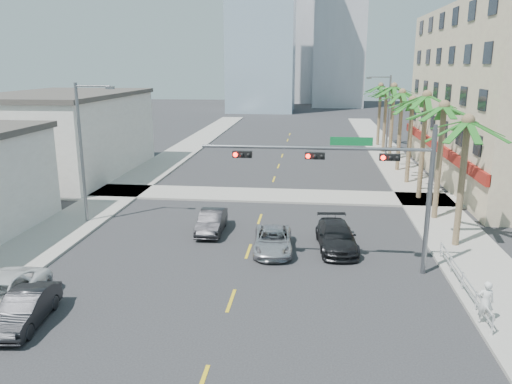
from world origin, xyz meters
TOP-DOWN VIEW (x-y plane):
  - ground at (0.00, 0.00)m, footprint 260.00×260.00m
  - sidewalk_right at (12.00, 20.00)m, footprint 4.00×120.00m
  - sidewalk_left at (-12.00, 20.00)m, footprint 4.00×120.00m
  - sidewalk_cross at (0.00, 22.00)m, footprint 80.00×4.00m
  - building_left_far at (-19.50, 28.00)m, footprint 11.00×18.00m
  - tower_far_center at (-3.00, 125.00)m, footprint 16.00×16.00m
  - traffic_signal_mast at (5.78, 7.95)m, footprint 11.12×0.54m
  - palm_tree_0 at (11.60, 12.00)m, footprint 4.80×4.80m
  - palm_tree_1 at (11.60, 17.20)m, footprint 4.80×4.80m
  - palm_tree_2 at (11.60, 22.40)m, footprint 4.80×4.80m
  - palm_tree_3 at (11.60, 27.60)m, footprint 4.80×4.80m
  - palm_tree_4 at (11.60, 32.80)m, footprint 4.80×4.80m
  - palm_tree_5 at (11.60, 38.00)m, footprint 4.80×4.80m
  - palm_tree_6 at (11.60, 43.20)m, footprint 4.80×4.80m
  - palm_tree_7 at (11.60, 48.40)m, footprint 4.80×4.80m
  - streetlight_left at (-11.00, 14.00)m, footprint 2.55×0.25m
  - streetlight_right at (11.00, 38.00)m, footprint 2.55×0.25m
  - guardrail at (10.30, 6.00)m, footprint 0.08×8.08m
  - car_parked_mid at (-7.80, 1.07)m, footprint 1.83×4.19m
  - car_lane_left at (-2.68, 13.00)m, footprint 1.56×4.18m
  - car_lane_center at (1.34, 10.20)m, footprint 2.37×4.63m
  - car_lane_right at (4.85, 10.99)m, footprint 2.48×5.15m
  - pedestrian at (10.30, 2.98)m, footprint 0.65×0.43m

SIDE VIEW (x-z plane):
  - ground at x=0.00m, z-range 0.00..0.00m
  - sidewalk_right at x=12.00m, z-range 0.00..0.15m
  - sidewalk_left at x=-12.00m, z-range 0.00..0.15m
  - sidewalk_cross at x=0.00m, z-range 0.00..0.15m
  - car_lane_center at x=1.34m, z-range 0.00..1.25m
  - car_parked_mid at x=-7.80m, z-range 0.00..1.34m
  - guardrail at x=10.30m, z-range 0.17..1.17m
  - car_lane_left at x=-2.68m, z-range 0.00..1.36m
  - car_lane_right at x=4.85m, z-range 0.00..1.45m
  - pedestrian at x=10.30m, z-range 0.15..1.91m
  - building_left_far at x=-19.50m, z-range 0.00..7.20m
  - streetlight_left at x=-11.00m, z-range 0.56..9.56m
  - streetlight_right at x=11.00m, z-range 0.56..9.56m
  - traffic_signal_mast at x=5.78m, z-range 1.46..8.66m
  - palm_tree_0 at x=11.60m, z-range 3.18..10.98m
  - palm_tree_3 at x=11.60m, z-range 3.18..10.98m
  - palm_tree_6 at x=11.60m, z-range 3.18..10.98m
  - palm_tree_1 at x=11.60m, z-range 3.35..11.51m
  - palm_tree_4 at x=11.60m, z-range 3.35..11.51m
  - palm_tree_7 at x=11.60m, z-range 3.35..11.51m
  - palm_tree_2 at x=11.60m, z-range 3.52..12.04m
  - palm_tree_5 at x=11.60m, z-range 3.52..12.04m
  - tower_far_center at x=-3.00m, z-range 0.00..42.00m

